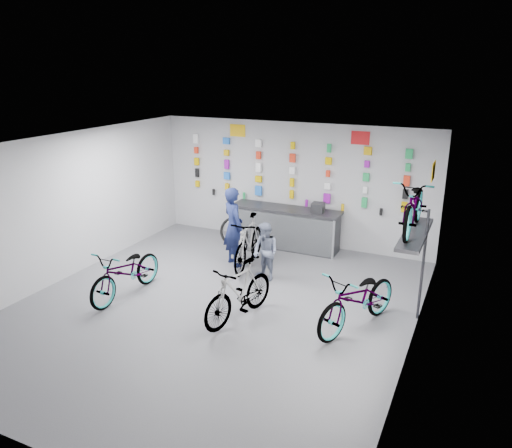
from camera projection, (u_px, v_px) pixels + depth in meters
The scene contains 21 objects.
floor at pixel (214, 307), 9.25m from camera, with size 8.00×8.00×0.00m, color #4E4E53.
ceiling at pixel (209, 146), 8.33m from camera, with size 8.00×8.00×0.00m, color white.
wall_back at pixel (293, 184), 12.24m from camera, with size 7.00×7.00×0.00m, color silver.
wall_front at pixel (25, 339), 5.34m from camera, with size 7.00×7.00×0.00m, color silver.
wall_left at pixel (63, 208), 10.20m from camera, with size 8.00×8.00×0.00m, color silver.
wall_right at pixel (417, 263), 7.38m from camera, with size 8.00×8.00×0.00m, color silver.
counter at pixel (285, 228), 12.16m from camera, with size 2.70×0.66×1.00m.
merch_wall at pixel (294, 173), 12.08m from camera, with size 5.54×0.08×1.57m.
wall_bracket at pixel (416, 239), 8.50m from camera, with size 0.39×1.90×2.00m.
sign_left at pixel (238, 131), 12.45m from camera, with size 0.42×0.02×0.30m, color yellow.
sign_right at pixel (360, 138), 11.21m from camera, with size 0.42×0.02×0.30m, color red.
sign_side at pixel (433, 171), 8.07m from camera, with size 0.02×0.40×0.30m, color yellow.
bike_left at pixel (126, 272), 9.57m from camera, with size 0.67×1.91×1.00m, color gray.
bike_center at pixel (239, 292), 8.67m from camera, with size 0.50×1.76×1.06m, color gray.
bike_right at pixel (358, 299), 8.38m from camera, with size 0.71×2.04×1.07m, color gray.
bike_service at pixel (249, 242), 10.97m from camera, with size 0.54×1.90×1.14m, color gray.
bike_wall at pixel (415, 205), 8.35m from camera, with size 0.63×1.80×0.95m, color gray.
clerk at pixel (233, 227), 10.98m from camera, with size 0.65×0.43×1.78m, color #161E49.
customer at pixel (265, 252), 10.29m from camera, with size 0.59×0.46×1.22m, color slate.
spare_wheel at pixel (234, 231), 12.36m from camera, with size 0.78×0.50×0.72m.
register at pixel (318, 207), 11.65m from camera, with size 0.28×0.30×0.22m, color black.
Camera 1 is at (4.24, -7.22, 4.31)m, focal length 35.00 mm.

